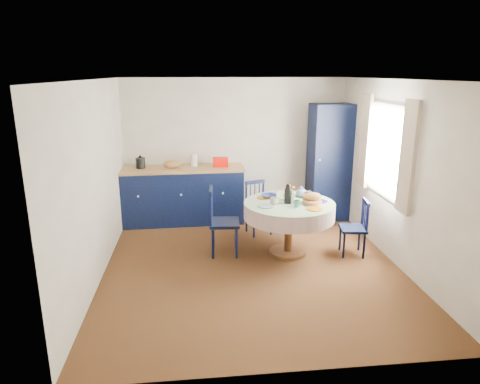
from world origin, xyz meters
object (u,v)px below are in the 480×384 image
object	(u,v)px
chair_left	(222,221)
mug_c	(308,194)
kitchen_counter	(181,194)
chair_far	(258,207)
chair_right	(355,227)
mug_b	(297,204)
dining_table	(290,211)
mug_d	(276,194)
cobalt_bowl	(269,196)
mug_a	(274,201)
pantry_cabinet	(330,162)

from	to	relation	value
chair_left	mug_c	world-z (taller)	chair_left
kitchen_counter	chair_left	distance (m)	1.60
chair_far	chair_right	size ratio (longest dim) A/B	1.04
kitchen_counter	mug_b	bearing A→B (deg)	-49.52
chair_left	dining_table	bearing A→B (deg)	-93.04
dining_table	mug_d	size ratio (longest dim) A/B	14.63
mug_d	cobalt_bowl	size ratio (longest dim) A/B	0.40
chair_left	mug_a	size ratio (longest dim) A/B	8.23
mug_d	kitchen_counter	bearing A→B (deg)	139.19
dining_table	mug_b	distance (m)	0.28
mug_b	dining_table	bearing A→B (deg)	101.53
mug_b	mug_d	distance (m)	0.59
pantry_cabinet	mug_b	distance (m)	2.05
chair_left	chair_far	size ratio (longest dim) A/B	1.16
mug_c	cobalt_bowl	bearing A→B (deg)	176.30
mug_a	chair_right	bearing A→B (deg)	-3.82
pantry_cabinet	dining_table	distance (m)	1.92
kitchen_counter	chair_far	size ratio (longest dim) A/B	2.58
chair_far	kitchen_counter	bearing A→B (deg)	134.97
chair_right	cobalt_bowl	world-z (taller)	cobalt_bowl
chair_left	mug_d	size ratio (longest dim) A/B	11.23
mug_b	cobalt_bowl	bearing A→B (deg)	122.17
dining_table	mug_c	world-z (taller)	dining_table
pantry_cabinet	chair_right	world-z (taller)	pantry_cabinet
kitchen_counter	pantry_cabinet	world-z (taller)	pantry_cabinet
mug_a	mug_c	xyz separation A→B (m)	(0.55, 0.27, 0.00)
chair_left	chair_right	size ratio (longest dim) A/B	1.20
cobalt_bowl	mug_b	bearing A→B (deg)	-57.83
mug_d	mug_a	bearing A→B (deg)	-103.83
mug_b	mug_c	world-z (taller)	mug_c
mug_a	mug_c	distance (m)	0.62
kitchen_counter	mug_d	bearing A→B (deg)	-42.35
chair_left	mug_b	world-z (taller)	chair_left
chair_far	chair_left	bearing A→B (deg)	-146.21
kitchen_counter	mug_a	world-z (taller)	kitchen_counter
dining_table	mug_c	distance (m)	0.43
chair_left	mug_c	bearing A→B (deg)	-81.39
chair_far	mug_a	size ratio (longest dim) A/B	7.11
chair_far	chair_right	xyz separation A→B (m)	(1.27, -1.04, -0.02)
pantry_cabinet	chair_left	distance (m)	2.55
dining_table	cobalt_bowl	xyz separation A→B (m)	(-0.26, 0.26, 0.15)
mug_b	mug_d	bearing A→B (deg)	108.11
cobalt_bowl	mug_c	bearing A→B (deg)	-3.70
pantry_cabinet	mug_c	size ratio (longest dim) A/B	16.16
chair_right	chair_left	bearing A→B (deg)	-88.47
dining_table	mug_a	bearing A→B (deg)	-169.27
pantry_cabinet	mug_d	size ratio (longest dim) A/B	23.18
chair_far	mug_d	world-z (taller)	mug_d
chair_left	chair_far	world-z (taller)	chair_left
chair_right	kitchen_counter	bearing A→B (deg)	-115.44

